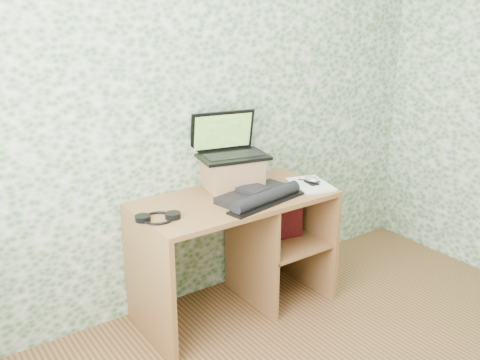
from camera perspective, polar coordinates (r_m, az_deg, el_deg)
wall_back at (r=3.29m, az=-3.68°, el=8.74°), size 3.50×0.00×3.50m
desk at (r=3.35m, az=0.28°, el=-5.75°), size 1.20×0.60×0.75m
riser at (r=3.31m, az=-0.78°, el=0.75°), size 0.37×0.33×0.19m
laptop at (r=3.30m, az=-1.22°, el=3.62°), size 0.46×0.37×0.27m
keyboard at (r=3.13m, az=2.08°, el=-1.68°), size 0.57×0.37×0.08m
headphones at (r=2.89m, az=-8.74°, el=-3.97°), size 0.23×0.23×0.03m
notepad at (r=3.41m, az=7.51°, el=-0.48°), size 0.29×0.35×0.01m
mouse at (r=3.40m, az=7.65°, el=-0.07°), size 0.08×0.11×0.04m
pen at (r=3.44m, az=7.39°, el=-0.05°), size 0.09×0.12×0.01m
red_box at (r=3.47m, az=4.67°, el=-3.92°), size 0.25×0.12×0.29m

